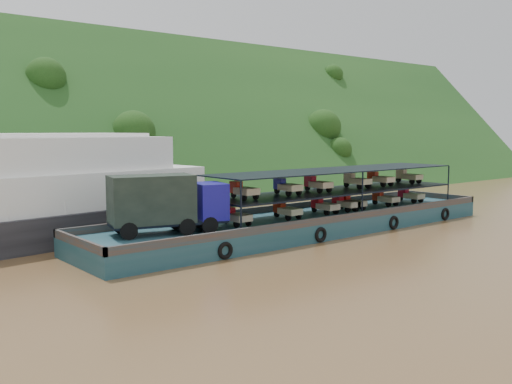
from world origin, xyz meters
TOP-DOWN VIEW (x-y plane):
  - ground at (0.00, 0.00)m, footprint 160.00×160.00m
  - hillside at (0.00, 36.00)m, footprint 140.00×39.60m
  - cargo_barge at (0.68, 2.01)m, footprint 35.00×7.18m

SIDE VIEW (x-z plane):
  - ground at x=0.00m, z-range 0.00..0.00m
  - hillside at x=0.00m, z-range -19.80..19.80m
  - cargo_barge at x=0.68m, z-range -1.22..3.64m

